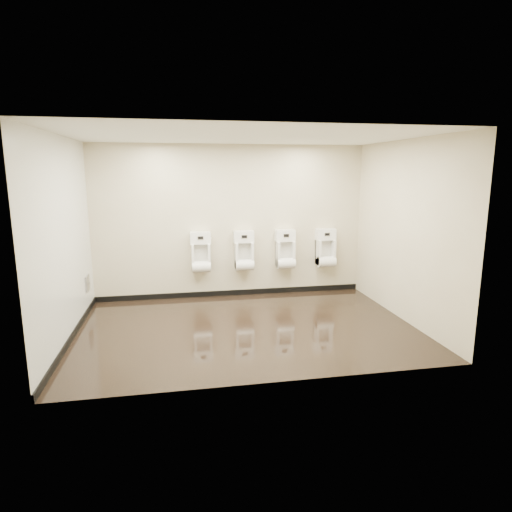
{
  "coord_description": "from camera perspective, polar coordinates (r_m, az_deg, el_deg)",
  "views": [
    {
      "loc": [
        -0.99,
        -6.05,
        2.32
      ],
      "look_at": [
        0.24,
        0.55,
        0.99
      ],
      "focal_mm": 30.0,
      "sensor_mm": 36.0,
      "label": 1
    }
  ],
  "objects": [
    {
      "name": "urinal_1",
      "position": [
        7.91,
        -1.61,
        0.33
      ],
      "size": [
        0.38,
        0.29,
        0.71
      ],
      "color": "white",
      "rests_on": "back_wall"
    },
    {
      "name": "back_wall",
      "position": [
        7.92,
        -3.32,
        4.55
      ],
      "size": [
        5.0,
        0.02,
        2.8
      ],
      "primitive_type": "cube",
      "color": "beige",
      "rests_on": "ground"
    },
    {
      "name": "skirting_back",
      "position": [
        8.17,
        -3.2,
        -4.91
      ],
      "size": [
        5.0,
        0.02,
        0.1
      ],
      "primitive_type": "cube",
      "color": "black",
      "rests_on": "ground"
    },
    {
      "name": "ground",
      "position": [
        6.55,
        -1.2,
        -9.49
      ],
      "size": [
        5.0,
        3.5,
        0.0
      ],
      "primitive_type": "cube",
      "color": "black",
      "rests_on": "ground"
    },
    {
      "name": "access_panel",
      "position": [
        7.62,
        -21.56,
        -3.38
      ],
      "size": [
        0.04,
        0.25,
        0.25
      ],
      "color": "#9E9EA3",
      "rests_on": "left_wall"
    },
    {
      "name": "urinal_2",
      "position": [
        8.07,
        3.93,
        0.52
      ],
      "size": [
        0.38,
        0.29,
        0.71
      ],
      "color": "white",
      "rests_on": "back_wall"
    },
    {
      "name": "front_wall",
      "position": [
        4.51,
        2.37,
        -0.53
      ],
      "size": [
        5.0,
        0.02,
        2.8
      ],
      "primitive_type": "cube",
      "color": "beige",
      "rests_on": "ground"
    },
    {
      "name": "left_wall",
      "position": [
        6.3,
        -24.31,
        1.85
      ],
      "size": [
        0.02,
        3.5,
        2.8
      ],
      "primitive_type": "cube",
      "color": "beige",
      "rests_on": "ground"
    },
    {
      "name": "ceiling",
      "position": [
        6.15,
        -1.31,
        15.72
      ],
      "size": [
        5.0,
        3.5,
        0.0
      ],
      "primitive_type": "cube",
      "color": "silver"
    },
    {
      "name": "urinal_3",
      "position": [
        8.3,
        9.28,
        0.7
      ],
      "size": [
        0.38,
        0.29,
        0.71
      ],
      "color": "white",
      "rests_on": "back_wall"
    },
    {
      "name": "right_wall",
      "position": [
        7.04,
        19.28,
        3.11
      ],
      "size": [
        0.02,
        3.5,
        2.8
      ],
      "primitive_type": "cube",
      "color": "beige",
      "rests_on": "ground"
    },
    {
      "name": "tile_overlay_left",
      "position": [
        6.3,
        -24.27,
        1.86
      ],
      "size": [
        0.01,
        3.5,
        2.8
      ],
      "primitive_type": "cube",
      "color": "silver",
      "rests_on": "ground"
    },
    {
      "name": "skirting_left",
      "position": [
        6.63,
        -23.26,
        -9.72
      ],
      "size": [
        0.02,
        3.5,
        0.1
      ],
      "primitive_type": "cube",
      "color": "black",
      "rests_on": "ground"
    },
    {
      "name": "urinal_0",
      "position": [
        7.83,
        -7.37,
        0.12
      ],
      "size": [
        0.38,
        0.29,
        0.71
      ],
      "color": "white",
      "rests_on": "back_wall"
    }
  ]
}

